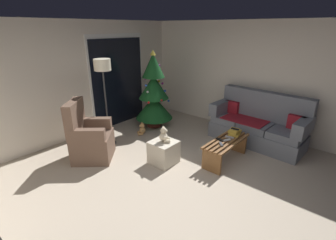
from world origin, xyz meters
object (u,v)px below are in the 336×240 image
cell_phone (235,129)px  floor_lamp (103,74)px  remote_graphite (221,144)px  remote_silver (229,137)px  teddy_bear_honey_by_tree (142,129)px  couch (258,125)px  remote_white (227,140)px  armchair (90,139)px  ottoman (164,152)px  book_stack (235,132)px  remote_black (220,140)px  coffee_table (226,147)px  teddy_bear_cream (164,135)px  christmas_tree (154,94)px

cell_phone → floor_lamp: floor_lamp is taller
remote_graphite → remote_silver: 0.36m
remote_silver → teddy_bear_honey_by_tree: size_ratio=0.55×
couch → remote_white: couch is taller
armchair → ottoman: 1.41m
remote_silver → floor_lamp: 2.69m
book_stack → ottoman: (-1.13, 0.81, -0.26)m
floor_lamp → book_stack: bearing=-59.1°
armchair → floor_lamp: (0.59, 0.23, 1.10)m
cell_phone → armchair: 2.75m
ottoman → remote_white: bearing=-46.9°
teddy_bear_honey_by_tree → remote_silver: bearing=-81.1°
cell_phone → armchair: armchair is taller
remote_black → armchair: size_ratio=0.14×
ottoman → remote_black: bearing=-45.3°
coffee_table → teddy_bear_cream: size_ratio=3.86×
remote_graphite → ottoman: 1.04m
couch → remote_silver: 1.03m
cell_phone → book_stack: bearing=44.9°
couch → remote_silver: (-1.02, 0.14, 0.03)m
armchair → coffee_table: bearing=-51.6°
coffee_table → cell_phone: size_ratio=7.64×
couch → armchair: size_ratio=1.75×
armchair → teddy_bear_cream: armchair is taller
remote_graphite → floor_lamp: size_ratio=0.09×
remote_white → remote_silver: size_ratio=1.00×
coffee_table → ottoman: bearing=134.2°
christmas_tree → teddy_bear_honey_by_tree: 0.92m
coffee_table → remote_silver: bearing=3.9°
remote_white → book_stack: size_ratio=0.58×
christmas_tree → coffee_table: bearing=-99.8°
teddy_bear_cream → ottoman: bearing=134.2°
remote_white → ottoman: size_ratio=0.35×
christmas_tree → book_stack: bearing=-91.2°
coffee_table → ottoman: (-0.80, 0.82, -0.07)m
floor_lamp → christmas_tree: bearing=-1.1°
couch → remote_white: (-1.17, 0.12, 0.03)m
floor_lamp → remote_silver: bearing=-63.1°
teddy_bear_honey_by_tree → armchair: bearing=-177.5°
remote_black → remote_silver: bearing=-11.5°
remote_graphite → ottoman: (-0.57, 0.84, -0.22)m
remote_white → cell_phone: bearing=120.7°
remote_white → floor_lamp: 2.65m
cell_phone → floor_lamp: size_ratio=0.08×
armchair → ottoman: size_ratio=2.57×
remote_black → couch: bearing=0.2°
book_stack → remote_graphite: bearing=-177.5°
couch → remote_white: 1.18m
remote_white → teddy_bear_cream: bearing=-108.5°
remote_graphite → floor_lamp: bearing=-23.7°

